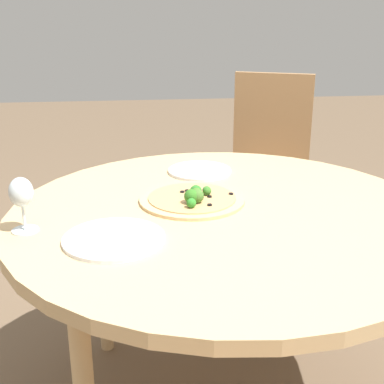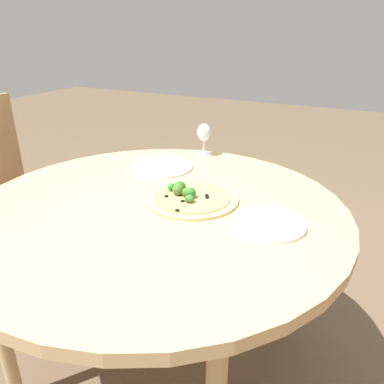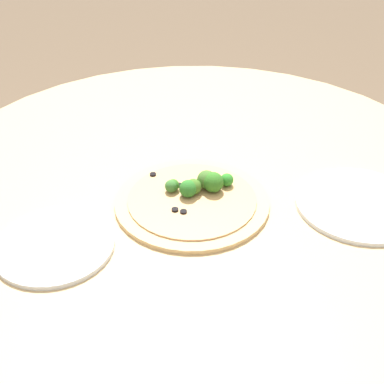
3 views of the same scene
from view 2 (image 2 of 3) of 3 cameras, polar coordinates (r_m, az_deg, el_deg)
ground_plane at (r=1.72m, az=-4.32°, el=-24.48°), size 12.00×12.00×0.00m
dining_table at (r=1.30m, az=-5.23°, el=-4.15°), size 1.28×1.28×0.73m
chair_2 at (r=2.07m, az=-26.88°, el=-0.36°), size 0.44×0.44×0.99m
pizza at (r=1.30m, az=-0.27°, el=-0.73°), size 0.32×0.32×0.06m
wine_glass at (r=1.74m, az=1.85°, el=8.84°), size 0.07×0.07×0.15m
plate_near at (r=1.61m, az=-4.66°, el=3.83°), size 0.26×0.26×0.01m
plate_far at (r=1.16m, az=11.54°, el=-4.77°), size 0.23×0.23×0.01m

